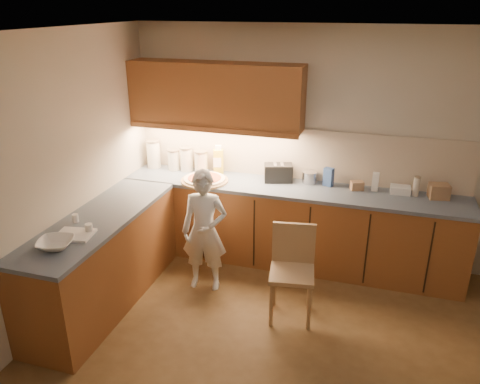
{
  "coord_description": "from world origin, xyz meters",
  "views": [
    {
      "loc": [
        0.49,
        -3.01,
        2.79
      ],
      "look_at": [
        -0.8,
        1.2,
        1.0
      ],
      "focal_mm": 35.0,
      "sensor_mm": 36.0,
      "label": 1
    }
  ],
  "objects_px": {
    "child": "(205,231)",
    "oil_jug": "(218,161)",
    "pizza_on_board": "(205,180)",
    "wooden_chair": "(292,265)",
    "toaster": "(278,173)"
  },
  "relations": [
    {
      "from": "pizza_on_board",
      "to": "wooden_chair",
      "type": "bearing_deg",
      "value": -35.01
    },
    {
      "from": "oil_jug",
      "to": "wooden_chair",
      "type": "bearing_deg",
      "value": -45.38
    },
    {
      "from": "child",
      "to": "oil_jug",
      "type": "distance_m",
      "value": 1.06
    },
    {
      "from": "oil_jug",
      "to": "toaster",
      "type": "relative_size",
      "value": 0.98
    },
    {
      "from": "child",
      "to": "wooden_chair",
      "type": "height_order",
      "value": "child"
    },
    {
      "from": "child",
      "to": "toaster",
      "type": "bearing_deg",
      "value": 50.33
    },
    {
      "from": "pizza_on_board",
      "to": "wooden_chair",
      "type": "relative_size",
      "value": 0.59
    },
    {
      "from": "wooden_chair",
      "to": "toaster",
      "type": "bearing_deg",
      "value": 101.21
    },
    {
      "from": "pizza_on_board",
      "to": "toaster",
      "type": "distance_m",
      "value": 0.83
    },
    {
      "from": "pizza_on_board",
      "to": "toaster",
      "type": "xyz_separation_m",
      "value": [
        0.79,
        0.25,
        0.08
      ]
    },
    {
      "from": "child",
      "to": "oil_jug",
      "type": "xyz_separation_m",
      "value": [
        -0.18,
        0.95,
        0.43
      ]
    },
    {
      "from": "pizza_on_board",
      "to": "oil_jug",
      "type": "relative_size",
      "value": 1.57
    },
    {
      "from": "child",
      "to": "oil_jug",
      "type": "relative_size",
      "value": 3.78
    },
    {
      "from": "wooden_chair",
      "to": "oil_jug",
      "type": "bearing_deg",
      "value": 125.78
    },
    {
      "from": "pizza_on_board",
      "to": "toaster",
      "type": "bearing_deg",
      "value": 17.93
    }
  ]
}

